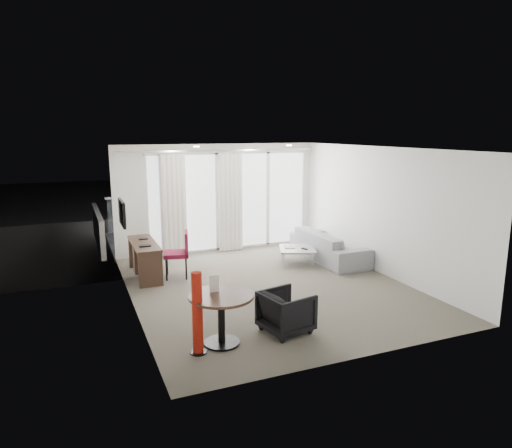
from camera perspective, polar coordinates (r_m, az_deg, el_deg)
name	(u,v)px	position (r m, az deg, el deg)	size (l,w,h in m)	color
floor	(268,286)	(8.76, 1.51, -7.80)	(5.00, 6.00, 0.00)	#555044
ceiling	(269,148)	(8.27, 1.61, 9.45)	(5.00, 6.00, 0.00)	white
wall_left	(129,231)	(7.77, -15.55, -0.80)	(0.00, 6.00, 2.60)	silver
wall_right	(380,211)	(9.69, 15.20, 1.63)	(0.00, 6.00, 2.60)	silver
wall_front	(366,262)	(5.88, 13.54, -4.63)	(5.00, 0.00, 2.60)	silver
window_panel	(230,201)	(11.28, -3.22, 2.87)	(4.00, 0.02, 2.38)	white
window_frame	(231,201)	(11.27, -3.19, 2.86)	(4.10, 0.06, 2.44)	white
curtain_left	(174,206)	(10.74, -10.25, 2.26)	(0.60, 0.20, 2.38)	silver
curtain_right	(231,202)	(11.11, -3.18, 2.74)	(0.60, 0.20, 2.38)	silver
curtain_track	(220,150)	(10.91, -4.51, 9.16)	(4.80, 0.04, 0.04)	#B2B2B7
downlight_a	(196,147)	(9.48, -7.46, 9.57)	(0.12, 0.12, 0.02)	#FFE0B2
downlight_b	(289,145)	(10.23, 4.14, 9.78)	(0.12, 0.12, 0.02)	#FFE0B2
desk	(145,260)	(9.51, -13.74, -4.34)	(0.47, 1.50, 0.71)	#342218
tv	(122,213)	(9.18, -16.42, 1.34)	(0.05, 0.80, 0.50)	black
desk_chair	(176,255)	(9.30, -9.96, -3.80)	(0.51, 0.48, 0.94)	maroon
round_table	(221,319)	(6.43, -4.34, -11.80)	(0.90, 0.90, 0.72)	#392115
menu_card	(214,292)	(6.41, -5.23, -8.43)	(0.13, 0.02, 0.25)	white
red_lamp	(197,313)	(6.14, -7.34, -11.01)	(0.22, 0.22, 1.12)	maroon
tub_armchair	(286,312)	(6.81, 3.80, -10.88)	(0.66, 0.68, 0.62)	black
coffee_table	(297,256)	(10.21, 5.18, -3.97)	(0.78, 0.78, 0.35)	gray
remote	(305,249)	(10.10, 6.09, -3.09)	(0.05, 0.16, 0.02)	black
magazine	(289,247)	(10.23, 4.16, -2.86)	(0.22, 0.28, 0.02)	gray
sofa	(329,245)	(10.58, 9.08, -2.67)	(2.25, 0.88, 0.66)	gray
terrace_slab	(213,238)	(12.94, -5.37, -1.71)	(5.60, 3.00, 0.12)	#4D4D50
rattan_chair_a	(252,220)	(12.84, -0.50, 0.46)	(0.58, 0.58, 0.85)	#52391C
rattan_chair_b	(262,218)	(13.23, 0.81, 0.75)	(0.57, 0.57, 0.83)	#52391C
rattan_table	(240,226)	(12.90, -2.04, -0.28)	(0.51, 0.51, 0.51)	#52391C
balustrade	(199,210)	(14.19, -7.14, 1.75)	(5.50, 0.06, 1.05)	#B2B2B7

